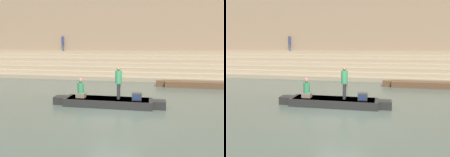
# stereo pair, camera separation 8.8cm
# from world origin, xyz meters

# --- Properties ---
(ground_plane) EXTENTS (120.00, 120.00, 0.00)m
(ground_plane) POSITION_xyz_m (0.00, 0.00, 0.00)
(ground_plane) COLOR #47544C
(ghat_steps) EXTENTS (36.00, 4.43, 2.58)m
(ghat_steps) POSITION_xyz_m (0.00, 12.41, 0.92)
(ghat_steps) COLOR gray
(ghat_steps) RESTS_ON ground
(back_wall) EXTENTS (34.20, 1.28, 9.46)m
(back_wall) POSITION_xyz_m (0.00, 14.58, 4.70)
(back_wall) COLOR #937A60
(back_wall) RESTS_ON ground
(rowboat_main) EXTENTS (6.07, 1.31, 0.42)m
(rowboat_main) POSITION_xyz_m (-0.60, 1.47, 0.23)
(rowboat_main) COLOR black
(rowboat_main) RESTS_ON ground
(person_standing) EXTENTS (0.35, 0.35, 1.71)m
(person_standing) POSITION_xyz_m (-0.02, 1.48, 1.41)
(person_standing) COLOR #28282D
(person_standing) RESTS_ON rowboat_main
(person_rowing) EXTENTS (0.49, 0.38, 1.08)m
(person_rowing) POSITION_xyz_m (-2.09, 1.40, 0.85)
(person_rowing) COLOR #756656
(person_rowing) RESTS_ON rowboat_main
(tv_set) EXTENTS (0.48, 0.41, 0.38)m
(tv_set) POSITION_xyz_m (0.96, 1.35, 0.61)
(tv_set) COLOR #2D2D2D
(tv_set) RESTS_ON rowboat_main
(moored_boat_shore) EXTENTS (5.97, 1.10, 0.45)m
(moored_boat_shore) POSITION_xyz_m (5.03, 7.86, 0.24)
(moored_boat_shore) COLOR brown
(moored_boat_shore) RESTS_ON ground
(mooring_post) EXTENTS (0.19, 0.19, 0.95)m
(mooring_post) POSITION_xyz_m (-0.77, 7.02, 0.47)
(mooring_post) COLOR brown
(mooring_post) RESTS_ON ground
(person_on_steps) EXTENTS (0.31, 0.31, 1.77)m
(person_on_steps) POSITION_xyz_m (-8.24, 13.67, 3.61)
(person_on_steps) COLOR #3D4C75
(person_on_steps) RESTS_ON ghat_steps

